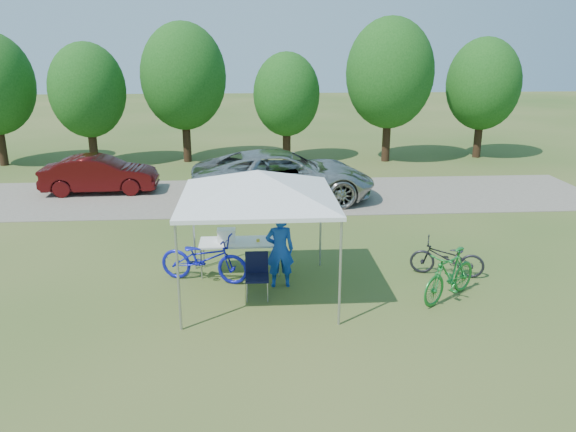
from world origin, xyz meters
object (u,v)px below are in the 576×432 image
at_px(bike_blue, 204,258).
at_px(bike_dark, 447,258).
at_px(cooler, 226,235).
at_px(sedan, 100,174).
at_px(bike_green, 450,275).
at_px(minivan, 283,176).
at_px(folding_table, 240,243).
at_px(cyclist, 280,250).
at_px(folding_chair, 257,271).

bearing_deg(bike_blue, bike_dark, -73.63).
height_order(cooler, sedan, sedan).
height_order(bike_green, minivan, minivan).
bearing_deg(bike_blue, cooler, -30.35).
distance_m(bike_green, minivan, 8.47).
bearing_deg(bike_dark, folding_table, -77.68).
bearing_deg(bike_blue, folding_table, -43.33).
distance_m(bike_blue, minivan, 6.98).
distance_m(bike_dark, sedan, 12.84).
relative_size(cooler, bike_green, 0.23).
xyz_separation_m(cyclist, bike_green, (3.51, -0.89, -0.32)).
xyz_separation_m(cooler, bike_green, (4.71, -1.75, -0.38)).
height_order(folding_table, bike_green, bike_green).
relative_size(cooler, sedan, 0.11).
bearing_deg(cooler, folding_chair, -62.66).
bearing_deg(sedan, minivan, -105.47).
bearing_deg(cooler, cyclist, -35.52).
bearing_deg(sedan, bike_blue, -154.47).
bearing_deg(minivan, cyclist, 173.12).
bearing_deg(bike_dark, bike_green, 1.68).
relative_size(cyclist, minivan, 0.28).
bearing_deg(bike_dark, cooler, -77.30).
bearing_deg(folding_chair, folding_table, 107.05).
xyz_separation_m(folding_table, bike_blue, (-0.81, -0.46, -0.18)).
distance_m(folding_table, sedan, 9.22).
xyz_separation_m(cyclist, sedan, (-6.00, 8.52, -0.18)).
relative_size(cyclist, bike_dark, 1.02).
height_order(cooler, bike_green, bike_green).
bearing_deg(minivan, bike_green, -161.96).
xyz_separation_m(bike_green, bike_dark, (0.37, 1.22, -0.10)).
height_order(cyclist, bike_green, cyclist).
height_order(minivan, sedan, minivan).
distance_m(folding_table, folding_chair, 1.38).
distance_m(cyclist, bike_green, 3.64).
bearing_deg(cooler, bike_green, -20.35).
height_order(folding_chair, bike_blue, bike_blue).
height_order(folding_table, bike_dark, bike_dark).
distance_m(folding_chair, cooler, 1.53).
height_order(folding_table, folding_chair, folding_chair).
bearing_deg(folding_chair, cooler, 118.54).
distance_m(bike_green, bike_dark, 1.27).
relative_size(bike_blue, bike_dark, 1.23).
bearing_deg(sedan, folding_table, -148.71).
distance_m(folding_table, bike_blue, 0.94).
bearing_deg(bike_dark, sedan, -111.01).
height_order(cyclist, sedan, cyclist).
distance_m(cyclist, bike_blue, 1.76).
bearing_deg(folding_table, folding_chair, -74.15).
bearing_deg(folding_chair, bike_green, -4.85).
bearing_deg(cyclist, sedan, -56.98).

